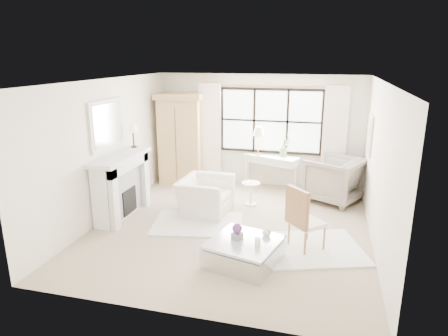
{
  "coord_description": "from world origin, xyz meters",
  "views": [
    {
      "loc": [
        1.62,
        -6.75,
        3.12
      ],
      "look_at": [
        -0.2,
        0.2,
        1.08
      ],
      "focal_mm": 32.0,
      "sensor_mm": 36.0,
      "label": 1
    }
  ],
  "objects_px": {
    "armoire": "(180,138)",
    "coffee_table": "(244,252)",
    "console_table": "(271,172)",
    "club_armchair": "(205,196)"
  },
  "relations": [
    {
      "from": "armoire",
      "to": "coffee_table",
      "type": "distance_m",
      "value": 4.45
    },
    {
      "from": "armoire",
      "to": "club_armchair",
      "type": "height_order",
      "value": "armoire"
    },
    {
      "from": "armoire",
      "to": "console_table",
      "type": "distance_m",
      "value": 2.39
    },
    {
      "from": "club_armchair",
      "to": "coffee_table",
      "type": "xyz_separation_m",
      "value": [
        1.21,
        -1.85,
        -0.18
      ]
    },
    {
      "from": "console_table",
      "to": "coffee_table",
      "type": "distance_m",
      "value": 3.79
    },
    {
      "from": "club_armchair",
      "to": "coffee_table",
      "type": "bearing_deg",
      "value": -143.87
    },
    {
      "from": "armoire",
      "to": "club_armchair",
      "type": "xyz_separation_m",
      "value": [
        1.19,
        -1.77,
        -0.78
      ]
    },
    {
      "from": "armoire",
      "to": "coffee_table",
      "type": "xyz_separation_m",
      "value": [
        2.39,
        -3.63,
        -0.96
      ]
    },
    {
      "from": "armoire",
      "to": "coffee_table",
      "type": "height_order",
      "value": "armoire"
    },
    {
      "from": "armoire",
      "to": "club_armchair",
      "type": "relative_size",
      "value": 2.03
    }
  ]
}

